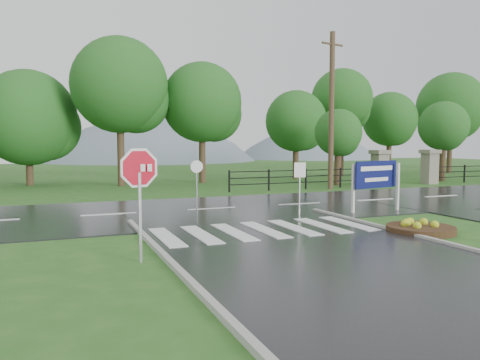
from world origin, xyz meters
name	(u,v)px	position (x,y,z in m)	size (l,w,h in m)	color
ground	(368,274)	(0.00, 0.00, 0.00)	(120.00, 120.00, 0.00)	#29591D
main_road	(212,210)	(0.00, 10.00, 0.00)	(90.00, 8.00, 0.04)	black
crosswalk	(264,230)	(0.00, 5.00, 0.06)	(6.50, 2.80, 0.02)	silver
pillar_west	(380,167)	(13.00, 16.00, 1.18)	(1.00, 1.00, 2.24)	gray
pillar_east	(430,166)	(17.00, 16.00, 1.18)	(1.00, 1.00, 2.24)	gray
fence_west	(306,177)	(7.75, 16.00, 0.72)	(9.58, 0.08, 1.20)	black
hills	(121,261)	(3.49, 65.00, -15.54)	(102.00, 48.00, 48.00)	slate
treeline	(161,182)	(1.00, 24.00, 0.00)	(83.20, 5.20, 10.00)	#1B551A
stop_sign	(139,178)	(-4.11, 2.68, 1.89)	(1.18, 0.31, 2.73)	#939399
estate_billboard	(376,177)	(5.61, 6.93, 1.37)	(2.23, 0.54, 1.99)	silver
flower_bed	(420,228)	(4.26, 3.11, 0.15)	(1.99, 1.99, 0.40)	#332111
reg_sign_small	(300,178)	(2.43, 7.19, 1.41)	(0.43, 0.08, 1.97)	#939399
reg_sign_round	(197,180)	(-0.88, 9.13, 1.30)	(0.47, 0.07, 2.03)	#939399
utility_pole_east	(331,110)	(9.10, 15.50, 4.57)	(1.58, 0.43, 8.99)	#473523
entrance_tree_left	(338,133)	(10.93, 17.50, 3.31)	(2.98, 2.98, 4.83)	#3D2B1C
entrance_tree_right	(443,126)	(19.58, 17.50, 3.84)	(3.42, 3.42, 5.59)	#3D2B1C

